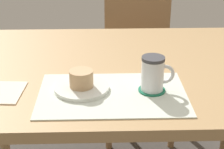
{
  "coord_description": "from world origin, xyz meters",
  "views": [
    {
      "loc": [
        -0.07,
        -1.25,
        1.27
      ],
      "look_at": [
        -0.04,
        -0.19,
        0.78
      ],
      "focal_mm": 60.0,
      "sensor_mm": 36.0,
      "label": 1
    }
  ],
  "objects": [
    {
      "name": "dining_table",
      "position": [
        0.0,
        0.0,
        0.66
      ],
      "size": [
        1.27,
        0.86,
        0.73
      ],
      "color": "tan",
      "rests_on": "ground_plane"
    },
    {
      "name": "coffee_mug",
      "position": [
        0.09,
        -0.21,
        0.79
      ],
      "size": [
        0.1,
        0.07,
        0.11
      ],
      "color": "white",
      "rests_on": "coffee_coaster"
    },
    {
      "name": "placemat",
      "position": [
        -0.04,
        -0.23,
        0.73
      ],
      "size": [
        0.46,
        0.3,
        0.0
      ],
      "primitive_type": "cube",
      "color": "silver",
      "rests_on": "dining_table"
    },
    {
      "name": "coffee_coaster",
      "position": [
        0.08,
        -0.21,
        0.74
      ],
      "size": [
        0.08,
        0.08,
        0.0
      ],
      "primitive_type": "cylinder",
      "color": "#196B4C",
      "rests_on": "placemat"
    },
    {
      "name": "pastry_plate",
      "position": [
        -0.13,
        -0.2,
        0.74
      ],
      "size": [
        0.17,
        0.17,
        0.01
      ],
      "primitive_type": "cylinder",
      "color": "silver",
      "rests_on": "placemat"
    },
    {
      "name": "pastry",
      "position": [
        -0.13,
        -0.2,
        0.77
      ],
      "size": [
        0.07,
        0.07,
        0.05
      ],
      "primitive_type": "cylinder",
      "color": "tan",
      "rests_on": "pastry_plate"
    },
    {
      "name": "wooden_chair",
      "position": [
        0.14,
        0.77,
        0.51
      ],
      "size": [
        0.42,
        0.42,
        0.94
      ],
      "rotation": [
        0.0,
        0.0,
        3.14
      ],
      "color": "#997047",
      "rests_on": "ground_plane"
    }
  ]
}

